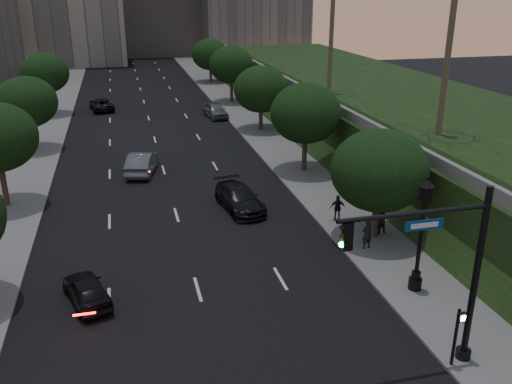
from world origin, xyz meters
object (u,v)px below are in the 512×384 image
object	(u,v)px
sedan_near_left	(87,290)
pedestrian_a	(367,234)
sedan_near_right	(239,198)
traffic_signal_mast	(449,279)
sedan_far_left	(102,104)
pedestrian_b	(380,219)
sedan_mid_left	(142,162)
sedan_far_right	(215,110)
pedestrian_c	(338,208)
street_lamp	(420,240)

from	to	relation	value
sedan_near_left	pedestrian_a	world-z (taller)	pedestrian_a
sedan_near_right	traffic_signal_mast	bearing A→B (deg)	-85.40
sedan_far_left	pedestrian_b	size ratio (longest dim) A/B	2.91
sedan_mid_left	pedestrian_b	xyz separation A→B (m)	(12.31, -14.45, 0.19)
sedan_far_left	pedestrian_a	world-z (taller)	pedestrian_a
sedan_near_left	pedestrian_b	distance (m)	15.98
sedan_far_right	sedan_mid_left	bearing A→B (deg)	-124.48
pedestrian_c	traffic_signal_mast	bearing A→B (deg)	97.76
sedan_near_right	pedestrian_a	size ratio (longest dim) A/B	3.12
pedestrian_b	pedestrian_c	size ratio (longest dim) A/B	1.10
street_lamp	pedestrian_c	size ratio (longest dim) A/B	3.61
sedan_mid_left	sedan_far_right	world-z (taller)	sedan_mid_left
sedan_near_right	pedestrian_a	world-z (taller)	pedestrian_a
sedan_near_right	street_lamp	bearing A→B (deg)	-72.46
street_lamp	sedan_mid_left	xyz separation A→B (m)	(-11.22, 20.37, -1.82)
street_lamp	sedan_near_left	xyz separation A→B (m)	(-14.56, 2.70, -1.99)
street_lamp	sedan_near_left	world-z (taller)	street_lamp
sedan_near_right	pedestrian_a	distance (m)	8.99
sedan_mid_left	pedestrian_c	bearing A→B (deg)	145.10
traffic_signal_mast	sedan_mid_left	bearing A→B (deg)	110.36
sedan_near_left	sedan_mid_left	xyz separation A→B (m)	(3.34, 17.67, 0.18)
street_lamp	pedestrian_c	xyz separation A→B (m)	(-0.47, 8.22, -1.71)
sedan_far_right	pedestrian_c	distance (m)	29.11
street_lamp	sedan_far_left	distance (m)	46.26
traffic_signal_mast	sedan_near_left	world-z (taller)	traffic_signal_mast
sedan_near_left	pedestrian_b	bearing A→B (deg)	174.43
street_lamp	sedan_far_right	world-z (taller)	street_lamp
traffic_signal_mast	pedestrian_b	xyz separation A→B (m)	(2.93, 10.81, -2.67)
sedan_far_left	sedan_far_right	xyz separation A→B (m)	(11.87, -6.63, 0.09)
sedan_near_left	sedan_mid_left	bearing A→B (deg)	-117.90
sedan_near_left	pedestrian_b	world-z (taller)	pedestrian_b
sedan_far_left	sedan_near_right	distance (m)	33.43
sedan_near_left	sedan_far_right	size ratio (longest dim) A/B	0.82
sedan_mid_left	sedan_near_right	bearing A→B (deg)	136.04
sedan_far_right	sedan_near_left	bearing A→B (deg)	-116.59
sedan_far_right	pedestrian_c	xyz separation A→B (m)	(2.19, -29.02, 0.15)
street_lamp	sedan_mid_left	distance (m)	23.33
pedestrian_a	sedan_mid_left	bearing A→B (deg)	-64.28
sedan_near_right	sedan_far_right	world-z (taller)	sedan_far_right
traffic_signal_mast	pedestrian_c	world-z (taller)	traffic_signal_mast
traffic_signal_mast	pedestrian_a	xyz separation A→B (m)	(1.44, 9.24, -2.71)
sedan_near_left	pedestrian_c	distance (m)	15.13
traffic_signal_mast	street_lamp	world-z (taller)	traffic_signal_mast
traffic_signal_mast	sedan_mid_left	world-z (taller)	traffic_signal_mast
pedestrian_a	pedestrian_b	distance (m)	2.17
pedestrian_a	pedestrian_b	xyz separation A→B (m)	(1.50, 1.57, 0.04)
sedan_near_left	sedan_far_left	distance (m)	41.17
street_lamp	pedestrian_b	world-z (taller)	street_lamp
pedestrian_b	pedestrian_a	bearing A→B (deg)	38.09
sedan_near_left	pedestrian_b	xyz separation A→B (m)	(15.65, 3.22, 0.37)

